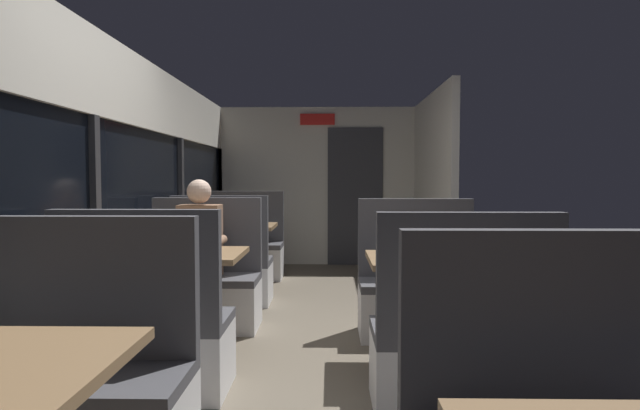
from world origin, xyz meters
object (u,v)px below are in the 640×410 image
Objects in this scene: dining_table_mid_window at (180,266)px; bench_rear_aisle_facing_entry at (418,295)px; bench_far_window_facing_entry at (245,252)px; dining_table_far_window at (235,233)px; bench_near_window_facing_entry at (79,398)px; dining_table_rear_aisle at (436,272)px; seated_passenger at (201,266)px; bench_rear_aisle_facing_end at (460,351)px; bench_mid_window_facing_end at (147,338)px; bench_mid_window_facing_entry at (203,289)px; bench_far_window_facing_end at (223,271)px.

bench_rear_aisle_facing_entry is (1.79, 0.50, -0.31)m from dining_table_mid_window.
bench_rear_aisle_facing_entry is at bearing -53.81° from bench_far_window_facing_entry.
bench_near_window_facing_entry is at bearing -90.00° from dining_table_far_window.
bench_near_window_facing_entry is 3.81m from dining_table_far_window.
seated_passenger is at bearing 155.20° from dining_table_rear_aisle.
bench_mid_window_facing_end is at bearing 173.62° from bench_rear_aisle_facing_end.
dining_table_rear_aisle is 0.77m from bench_rear_aisle_facing_end.
dining_table_far_window is at bearing -90.00° from bench_far_window_facing_entry.
bench_near_window_facing_entry is 1.90m from bench_rear_aisle_facing_end.
bench_far_window_facing_entry is (0.00, 2.25, 0.00)m from bench_mid_window_facing_entry.
bench_rear_aisle_facing_entry is (1.79, -2.45, 0.00)m from bench_far_window_facing_entry.
seated_passenger reaches higher than bench_far_window_facing_end.
bench_near_window_facing_entry and bench_far_window_facing_entry have the same top height.
bench_rear_aisle_facing_end reaches higher than dining_table_mid_window.
bench_near_window_facing_entry and bench_mid_window_facing_entry have the same top height.
bench_near_window_facing_entry is 0.85m from bench_mid_window_facing_end.
bench_far_window_facing_end is 1.00× the size of bench_rear_aisle_facing_entry.
dining_table_mid_window is at bearing 173.62° from dining_table_rear_aisle.
dining_table_far_window is 0.82× the size of bench_far_window_facing_entry.
dining_table_rear_aisle is at bearing -26.68° from bench_mid_window_facing_entry.
bench_far_window_facing_entry is 1.22× the size of dining_table_rear_aisle.
dining_table_mid_window is 1.00× the size of dining_table_rear_aisle.
bench_rear_aisle_facing_entry is (0.00, 1.40, 0.00)m from bench_rear_aisle_facing_end.
bench_mid_window_facing_entry is at bearing 90.00° from bench_mid_window_facing_end.
dining_table_rear_aisle is at bearing -44.30° from bench_far_window_facing_end.
seated_passenger reaches higher than dining_table_far_window.
dining_table_mid_window is at bearing 153.32° from bench_rear_aisle_facing_end.
bench_mid_window_facing_entry and bench_far_window_facing_entry have the same top height.
bench_far_window_facing_end is 3.03m from bench_rear_aisle_facing_end.
bench_mid_window_facing_entry is at bearing 138.23° from bench_rear_aisle_facing_end.
dining_table_far_window is (0.00, 1.55, 0.31)m from bench_mid_window_facing_entry.
bench_far_window_facing_end and bench_rear_aisle_facing_entry have the same top height.
bench_mid_window_facing_entry and bench_rear_aisle_facing_end have the same top height.
seated_passenger is at bearing 90.00° from dining_table_mid_window.
bench_rear_aisle_facing_end is 1.40m from bench_rear_aisle_facing_entry.
bench_far_window_facing_entry is (0.00, 3.65, 0.00)m from bench_mid_window_facing_end.
bench_mid_window_facing_entry is 1.00× the size of bench_far_window_facing_end.
dining_table_rear_aisle is (1.79, -3.15, 0.31)m from bench_far_window_facing_entry.
bench_mid_window_facing_end is 2.15m from bench_rear_aisle_facing_entry.
seated_passenger reaches higher than bench_rear_aisle_facing_end.
bench_far_window_facing_end is 1.00× the size of bench_far_window_facing_entry.
dining_table_rear_aisle is at bearing 90.00° from bench_rear_aisle_facing_end.
bench_rear_aisle_facing_entry is at bearing 33.81° from bench_mid_window_facing_end.
bench_far_window_facing_entry is at bearing 90.00° from dining_table_far_window.
bench_rear_aisle_facing_end reaches higher than dining_table_far_window.
seated_passenger is (-1.79, 0.13, 0.21)m from bench_rear_aisle_facing_entry.
bench_far_window_facing_end is at bearing 90.00° from dining_table_mid_window.
bench_mid_window_facing_entry is 0.22m from seated_passenger.
bench_mid_window_facing_entry is 1.22× the size of dining_table_far_window.
seated_passenger is at bearing 90.00° from bench_near_window_facing_entry.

